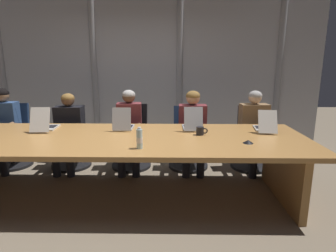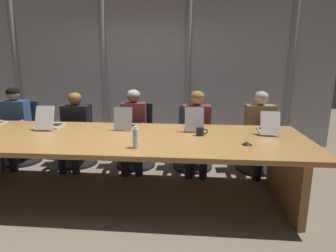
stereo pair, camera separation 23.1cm
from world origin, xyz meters
The scene contains 20 objects.
ground_plane centered at (0.00, 0.00, 0.00)m, with size 13.76×13.76×0.00m, color #7F705B.
conference_table centered at (0.00, 0.00, 0.61)m, with size 4.37×1.39×0.75m.
curtain_backdrop centered at (0.00, 2.35, 1.39)m, with size 6.88×0.17×2.78m.
laptop_left_mid centered at (-0.95, 0.33, 0.81)m, with size 0.26×0.46×0.30m.
laptop_center centered at (0.03, 0.37, 0.81)m, with size 0.23×0.36×0.29m.
laptop_right_mid centered at (0.90, 0.38, 0.81)m, with size 0.25×0.40×0.30m.
laptop_right_end centered at (1.80, 0.33, 0.80)m, with size 0.27×0.47×0.27m.
office_chair_left_end centered at (-1.85, 1.06, 0.36)m, with size 0.60×0.60×0.95m.
office_chair_left_mid centered at (-0.93, 1.06, 0.35)m, with size 0.60×0.61×0.92m.
office_chair_center centered at (0.02, 1.06, 0.36)m, with size 0.60×0.60×0.95m.
office_chair_right_mid centered at (0.89, 1.06, 0.35)m, with size 0.60×0.60×0.92m.
office_chair_right_end centered at (1.86, 1.06, 0.35)m, with size 0.60×0.61×0.92m.
person_left_end centered at (-1.86, 0.91, 0.69)m, with size 0.41×0.56×1.21m.
person_left_mid centered at (-0.89, 0.90, 0.65)m, with size 0.42×0.55×1.14m.
person_center centered at (0.01, 0.90, 0.67)m, with size 0.40×0.57×1.19m.
person_right_mid centered at (0.95, 0.91, 0.68)m, with size 0.42×0.55×1.18m.
person_right_end centered at (1.85, 0.91, 0.67)m, with size 0.43×0.56×1.18m.
water_bottle_primary centered at (0.33, -0.43, 0.85)m, with size 0.06×0.06×0.22m.
coffee_mug_near centered at (0.98, 0.10, 0.80)m, with size 0.13×0.09×0.10m.
conference_mic_left_side centered at (1.45, -0.23, 0.77)m, with size 0.11×0.11×0.04m, color black.
Camera 2 is at (0.88, -3.06, 1.59)m, focal length 29.93 mm.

